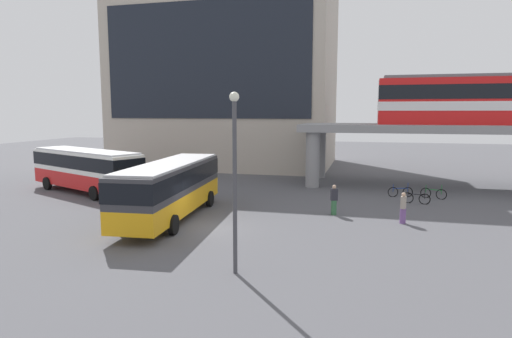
{
  "coord_description": "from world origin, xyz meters",
  "views": [
    {
      "loc": [
        7.82,
        -20.77,
        6.02
      ],
      "look_at": [
        0.59,
        7.56,
        2.2
      ],
      "focal_mm": 30.7,
      "sensor_mm": 36.0,
      "label": 1
    }
  ],
  "objects_px": {
    "bicycle_blue": "(400,192)",
    "bus_secondary": "(86,166)",
    "train": "(507,99)",
    "pedestrian_by_bike_rack": "(334,201)",
    "bicycle_green": "(433,193)",
    "pedestrian_walking_across": "(403,209)",
    "bicycle_black": "(416,198)",
    "station_building": "(229,77)",
    "bus_main": "(171,184)"
  },
  "relations": [
    {
      "from": "train",
      "to": "bicycle_black",
      "type": "height_order",
      "value": "train"
    },
    {
      "from": "bus_main",
      "to": "bicycle_blue",
      "type": "relative_size",
      "value": 6.4
    },
    {
      "from": "station_building",
      "to": "bicycle_black",
      "type": "height_order",
      "value": "station_building"
    },
    {
      "from": "bicycle_green",
      "to": "pedestrian_by_bike_rack",
      "type": "xyz_separation_m",
      "value": [
        -6.4,
        -6.67,
        0.49
      ]
    },
    {
      "from": "bicycle_green",
      "to": "pedestrian_by_bike_rack",
      "type": "height_order",
      "value": "pedestrian_by_bike_rack"
    },
    {
      "from": "train",
      "to": "bicycle_green",
      "type": "height_order",
      "value": "train"
    },
    {
      "from": "bus_main",
      "to": "bicycle_blue",
      "type": "bearing_deg",
      "value": 37.45
    },
    {
      "from": "bicycle_green",
      "to": "pedestrian_walking_across",
      "type": "xyz_separation_m",
      "value": [
        -2.61,
        -7.79,
        0.45
      ]
    },
    {
      "from": "pedestrian_by_bike_rack",
      "to": "pedestrian_walking_across",
      "type": "relative_size",
      "value": 1.04
    },
    {
      "from": "bus_main",
      "to": "bus_secondary",
      "type": "relative_size",
      "value": 1.01
    },
    {
      "from": "bicycle_blue",
      "to": "pedestrian_by_bike_rack",
      "type": "relative_size",
      "value": 0.98
    },
    {
      "from": "bus_main",
      "to": "bicycle_green",
      "type": "distance_m",
      "value": 18.26
    },
    {
      "from": "pedestrian_walking_across",
      "to": "train",
      "type": "bearing_deg",
      "value": 57.63
    },
    {
      "from": "bus_main",
      "to": "train",
      "type": "bearing_deg",
      "value": 35.92
    },
    {
      "from": "bicycle_green",
      "to": "pedestrian_walking_across",
      "type": "relative_size",
      "value": 0.98
    },
    {
      "from": "train",
      "to": "bus_secondary",
      "type": "distance_m",
      "value": 32.29
    },
    {
      "from": "pedestrian_walking_across",
      "to": "pedestrian_by_bike_rack",
      "type": "bearing_deg",
      "value": 163.6
    },
    {
      "from": "train",
      "to": "pedestrian_walking_across",
      "type": "bearing_deg",
      "value": -122.37
    },
    {
      "from": "bicycle_blue",
      "to": "bus_secondary",
      "type": "bearing_deg",
      "value": -169.76
    },
    {
      "from": "bicycle_green",
      "to": "bicycle_black",
      "type": "relative_size",
      "value": 0.95
    },
    {
      "from": "bicycle_green",
      "to": "pedestrian_walking_across",
      "type": "height_order",
      "value": "pedestrian_walking_across"
    },
    {
      "from": "bus_main",
      "to": "pedestrian_walking_across",
      "type": "relative_size",
      "value": 6.54
    },
    {
      "from": "pedestrian_walking_across",
      "to": "bicycle_black",
      "type": "bearing_deg",
      "value": 77.54
    },
    {
      "from": "bus_main",
      "to": "bicycle_green",
      "type": "xyz_separation_m",
      "value": [
        15.24,
        9.93,
        -1.63
      ]
    },
    {
      "from": "bus_secondary",
      "to": "pedestrian_walking_across",
      "type": "relative_size",
      "value": 6.48
    },
    {
      "from": "bicycle_black",
      "to": "pedestrian_by_bike_rack",
      "type": "distance_m",
      "value": 6.81
    },
    {
      "from": "bicycle_green",
      "to": "bicycle_blue",
      "type": "xyz_separation_m",
      "value": [
        -2.21,
        0.06,
        0.0
      ]
    },
    {
      "from": "train",
      "to": "bicycle_blue",
      "type": "height_order",
      "value": "train"
    },
    {
      "from": "train",
      "to": "bicycle_green",
      "type": "distance_m",
      "value": 10.12
    },
    {
      "from": "bus_secondary",
      "to": "pedestrian_by_bike_rack",
      "type": "xyz_separation_m",
      "value": [
        18.53,
        -2.62,
        -1.14
      ]
    },
    {
      "from": "bus_main",
      "to": "pedestrian_walking_across",
      "type": "xyz_separation_m",
      "value": [
        12.63,
        2.14,
        -1.18
      ]
    },
    {
      "from": "station_building",
      "to": "bicycle_blue",
      "type": "xyz_separation_m",
      "value": [
        17.82,
        -15.88,
        -9.62
      ]
    },
    {
      "from": "bus_secondary",
      "to": "bicycle_black",
      "type": "bearing_deg",
      "value": 4.7
    },
    {
      "from": "pedestrian_walking_across",
      "to": "bus_main",
      "type": "bearing_deg",
      "value": -170.38
    },
    {
      "from": "bus_secondary",
      "to": "bicycle_black",
      "type": "distance_m",
      "value": 23.71
    },
    {
      "from": "pedestrian_by_bike_rack",
      "to": "bus_secondary",
      "type": "bearing_deg",
      "value": 171.95
    },
    {
      "from": "bicycle_blue",
      "to": "pedestrian_walking_across",
      "type": "distance_m",
      "value": 7.87
    },
    {
      "from": "bicycle_green",
      "to": "pedestrian_walking_across",
      "type": "bearing_deg",
      "value": -108.52
    },
    {
      "from": "station_building",
      "to": "pedestrian_walking_across",
      "type": "height_order",
      "value": "station_building"
    },
    {
      "from": "bicycle_green",
      "to": "train",
      "type": "bearing_deg",
      "value": 42.71
    },
    {
      "from": "bus_main",
      "to": "bicycle_black",
      "type": "relative_size",
      "value": 6.33
    },
    {
      "from": "pedestrian_walking_across",
      "to": "bicycle_blue",
      "type": "bearing_deg",
      "value": 87.07
    },
    {
      "from": "bus_main",
      "to": "pedestrian_walking_across",
      "type": "bearing_deg",
      "value": 9.62
    },
    {
      "from": "station_building",
      "to": "bus_main",
      "type": "relative_size",
      "value": 2.05
    },
    {
      "from": "bicycle_blue",
      "to": "bicycle_black",
      "type": "xyz_separation_m",
      "value": [
        0.85,
        -2.17,
        0.0
      ]
    },
    {
      "from": "bus_secondary",
      "to": "bus_main",
      "type": "bearing_deg",
      "value": -31.25
    },
    {
      "from": "bicycle_black",
      "to": "bus_main",
      "type": "bearing_deg",
      "value": -150.63
    },
    {
      "from": "station_building",
      "to": "train",
      "type": "xyz_separation_m",
      "value": [
        25.63,
        -10.76,
        -2.98
      ]
    },
    {
      "from": "bicycle_blue",
      "to": "train",
      "type": "bearing_deg",
      "value": 33.23
    },
    {
      "from": "bus_secondary",
      "to": "pedestrian_by_bike_rack",
      "type": "height_order",
      "value": "bus_secondary"
    }
  ]
}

